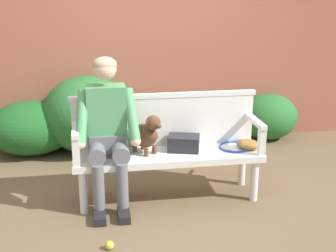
% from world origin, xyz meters
% --- Properties ---
extents(ground_plane, '(40.00, 40.00, 0.00)m').
position_xyz_m(ground_plane, '(0.00, 0.00, 0.00)').
color(ground_plane, brown).
extents(brick_garden_fence, '(8.00, 0.30, 2.80)m').
position_xyz_m(brick_garden_fence, '(0.00, 1.81, 1.40)').
color(brick_garden_fence, '#9E5642').
rests_on(brick_garden_fence, ground).
extents(hedge_bush_mid_left, '(1.04, 1.04, 0.89)m').
position_xyz_m(hedge_bush_mid_left, '(-0.72, 1.42, 0.44)').
color(hedge_bush_mid_left, '#286B2D').
rests_on(hedge_bush_mid_left, ground).
extents(hedge_bush_mid_right, '(0.81, 0.59, 0.88)m').
position_xyz_m(hedge_bush_mid_right, '(-0.75, 1.47, 0.44)').
color(hedge_bush_mid_right, '#286B2D').
rests_on(hedge_bush_mid_right, ground).
extents(hedge_bush_far_right, '(1.03, 0.81, 0.62)m').
position_xyz_m(hedge_bush_far_right, '(-1.36, 1.43, 0.31)').
color(hedge_bush_far_right, '#1E5B23').
rests_on(hedge_bush_far_right, ground).
extents(hedge_bush_far_left, '(0.73, 0.62, 0.58)m').
position_xyz_m(hedge_bush_far_left, '(1.53, 1.49, 0.29)').
color(hedge_bush_far_left, '#286B2D').
rests_on(hedge_bush_far_left, ground).
extents(garden_bench, '(1.69, 0.48, 0.44)m').
position_xyz_m(garden_bench, '(0.00, 0.00, 0.38)').
color(garden_bench, white).
rests_on(garden_bench, ground).
extents(bench_backrest, '(1.73, 0.06, 0.50)m').
position_xyz_m(bench_backrest, '(0.00, 0.21, 0.70)').
color(bench_backrest, white).
rests_on(bench_backrest, garden_bench).
extents(bench_armrest_left_end, '(0.06, 0.48, 0.28)m').
position_xyz_m(bench_armrest_left_end, '(-0.80, -0.09, 0.64)').
color(bench_armrest_left_end, white).
rests_on(bench_armrest_left_end, garden_bench).
extents(bench_armrest_right_end, '(0.06, 0.48, 0.28)m').
position_xyz_m(bench_armrest_right_end, '(0.80, -0.09, 0.64)').
color(bench_armrest_right_end, white).
rests_on(bench_armrest_right_end, garden_bench).
extents(person_seated, '(0.56, 0.64, 1.31)m').
position_xyz_m(person_seated, '(-0.53, -0.01, 0.72)').
color(person_seated, black).
rests_on(person_seated, ground).
extents(dog_on_bench, '(0.29, 0.36, 0.37)m').
position_xyz_m(dog_on_bench, '(-0.19, 0.01, 0.63)').
color(dog_on_bench, brown).
rests_on(dog_on_bench, garden_bench).
extents(tennis_racket, '(0.42, 0.57, 0.03)m').
position_xyz_m(tennis_racket, '(0.64, 0.05, 0.45)').
color(tennis_racket, blue).
rests_on(tennis_racket, garden_bench).
extents(baseball_glove, '(0.28, 0.27, 0.09)m').
position_xyz_m(baseball_glove, '(0.74, -0.03, 0.49)').
color(baseball_glove, '#9E6B2D').
rests_on(baseball_glove, garden_bench).
extents(sports_bag, '(0.32, 0.27, 0.14)m').
position_xyz_m(sports_bag, '(0.15, 0.03, 0.51)').
color(sports_bag, '#232328').
rests_on(sports_bag, garden_bench).
extents(tennis_ball, '(0.07, 0.07, 0.07)m').
position_xyz_m(tennis_ball, '(-0.57, -0.80, 0.03)').
color(tennis_ball, '#CCDB33').
rests_on(tennis_ball, ground).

